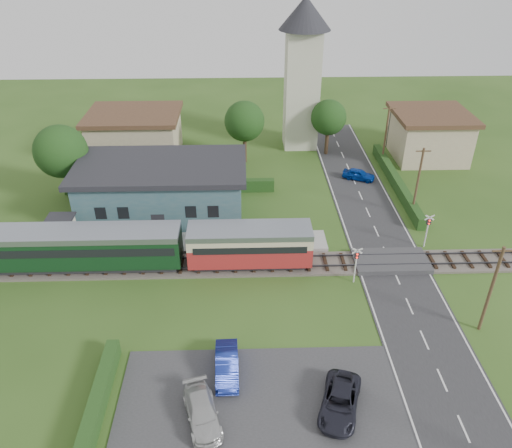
{
  "coord_description": "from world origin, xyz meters",
  "views": [
    {
      "loc": [
        -2.33,
        -31.68,
        24.72
      ],
      "look_at": [
        -1.26,
        4.0,
        2.87
      ],
      "focal_mm": 35.0,
      "sensor_mm": 36.0,
      "label": 1
    }
  ],
  "objects_px": {
    "station_building": "(163,189)",
    "crossing_signal_far": "(428,226)",
    "car_on_road": "(359,174)",
    "pedestrian_near": "(260,238)",
    "house_east": "(429,134)",
    "church_tower": "(303,64)",
    "car_park_silver": "(202,412)",
    "crossing_signal_near": "(356,260)",
    "car_park_dark": "(340,402)",
    "train": "(41,248)",
    "equipment_hut": "(62,231)",
    "pedestrian_far": "(96,233)",
    "house_west": "(136,135)",
    "car_park_blue": "(227,365)"
  },
  "relations": [
    {
      "from": "station_building",
      "to": "crossing_signal_far",
      "type": "xyz_separation_m",
      "value": [
        23.6,
        -6.6,
        -0.55
      ]
    },
    {
      "from": "car_on_road",
      "to": "pedestrian_near",
      "type": "distance_m",
      "value": 17.58
    },
    {
      "from": "crossing_signal_far",
      "to": "house_east",
      "type": "bearing_deg",
      "value": 71.92
    },
    {
      "from": "house_east",
      "to": "crossing_signal_far",
      "type": "xyz_separation_m",
      "value": [
        -6.4,
        -19.61,
        -0.66
      ]
    },
    {
      "from": "church_tower",
      "to": "car_park_silver",
      "type": "xyz_separation_m",
      "value": [
        -9.86,
        -40.94,
        -9.52
      ]
    },
    {
      "from": "crossing_signal_near",
      "to": "car_park_dark",
      "type": "relative_size",
      "value": 0.72
    },
    {
      "from": "train",
      "to": "car_park_silver",
      "type": "relative_size",
      "value": 10.09
    },
    {
      "from": "car_park_silver",
      "to": "pedestrian_near",
      "type": "height_order",
      "value": "pedestrian_near"
    },
    {
      "from": "equipment_hut",
      "to": "pedestrian_far",
      "type": "bearing_deg",
      "value": 8.11
    },
    {
      "from": "house_west",
      "to": "train",
      "type": "bearing_deg",
      "value": -98.9
    },
    {
      "from": "train",
      "to": "car_park_silver",
      "type": "xyz_separation_m",
      "value": [
        13.74,
        -14.94,
        -1.48
      ]
    },
    {
      "from": "house_east",
      "to": "crossing_signal_far",
      "type": "bearing_deg",
      "value": -108.08
    },
    {
      "from": "train",
      "to": "crossing_signal_far",
      "type": "height_order",
      "value": "train"
    },
    {
      "from": "equipment_hut",
      "to": "house_west",
      "type": "height_order",
      "value": "house_west"
    },
    {
      "from": "house_west",
      "to": "pedestrian_near",
      "type": "bearing_deg",
      "value": -55.57
    },
    {
      "from": "house_east",
      "to": "crossing_signal_far",
      "type": "height_order",
      "value": "house_east"
    },
    {
      "from": "house_east",
      "to": "pedestrian_near",
      "type": "bearing_deg",
      "value": -136.94
    },
    {
      "from": "equipment_hut",
      "to": "train",
      "type": "xyz_separation_m",
      "value": [
        -0.6,
        -3.2,
        0.43
      ]
    },
    {
      "from": "station_building",
      "to": "train",
      "type": "distance_m",
      "value": 12.46
    },
    {
      "from": "crossing_signal_far",
      "to": "car_park_silver",
      "type": "xyz_separation_m",
      "value": [
        -18.46,
        -17.33,
        -1.44
      ]
    },
    {
      "from": "house_west",
      "to": "car_park_dark",
      "type": "relative_size",
      "value": 2.37
    },
    {
      "from": "crossing_signal_far",
      "to": "church_tower",
      "type": "bearing_deg",
      "value": 110.02
    },
    {
      "from": "train",
      "to": "church_tower",
      "type": "bearing_deg",
      "value": 47.77
    },
    {
      "from": "pedestrian_near",
      "to": "car_on_road",
      "type": "bearing_deg",
      "value": -113.73
    },
    {
      "from": "crossing_signal_near",
      "to": "car_park_silver",
      "type": "relative_size",
      "value": 0.77
    },
    {
      "from": "equipment_hut",
      "to": "car_park_blue",
      "type": "distance_m",
      "value": 20.67
    },
    {
      "from": "church_tower",
      "to": "car_on_road",
      "type": "relative_size",
      "value": 5.0
    },
    {
      "from": "pedestrian_near",
      "to": "equipment_hut",
      "type": "bearing_deg",
      "value": 14.38
    },
    {
      "from": "pedestrian_far",
      "to": "church_tower",
      "type": "bearing_deg",
      "value": -66.21
    },
    {
      "from": "crossing_signal_far",
      "to": "car_park_blue",
      "type": "relative_size",
      "value": 0.8
    },
    {
      "from": "equipment_hut",
      "to": "church_tower",
      "type": "xyz_separation_m",
      "value": [
        23.0,
        22.8,
        8.48
      ]
    },
    {
      "from": "pedestrian_near",
      "to": "train",
      "type": "bearing_deg",
      "value": 24.77
    },
    {
      "from": "station_building",
      "to": "crossing_signal_far",
      "type": "bearing_deg",
      "value": -15.63
    },
    {
      "from": "crossing_signal_far",
      "to": "house_west",
      "type": "bearing_deg",
      "value": 144.23
    },
    {
      "from": "station_building",
      "to": "house_east",
      "type": "relative_size",
      "value": 1.82
    },
    {
      "from": "car_park_silver",
      "to": "crossing_signal_near",
      "type": "bearing_deg",
      "value": 32.87
    },
    {
      "from": "church_tower",
      "to": "pedestrian_near",
      "type": "height_order",
      "value": "church_tower"
    },
    {
      "from": "car_park_silver",
      "to": "car_on_road",
      "type": "bearing_deg",
      "value": 48.23
    },
    {
      "from": "crossing_signal_near",
      "to": "car_park_dark",
      "type": "distance_m",
      "value": 12.58
    },
    {
      "from": "car_on_road",
      "to": "car_park_silver",
      "type": "distance_m",
      "value": 34.37
    },
    {
      "from": "house_west",
      "to": "crossing_signal_near",
      "type": "distance_m",
      "value": 33.22
    },
    {
      "from": "station_building",
      "to": "crossing_signal_far",
      "type": "distance_m",
      "value": 24.51
    },
    {
      "from": "station_building",
      "to": "pedestrian_far",
      "type": "height_order",
      "value": "station_building"
    },
    {
      "from": "crossing_signal_near",
      "to": "pedestrian_far",
      "type": "height_order",
      "value": "crossing_signal_near"
    },
    {
      "from": "crossing_signal_near",
      "to": "car_on_road",
      "type": "distance_m",
      "value": 18.73
    },
    {
      "from": "pedestrian_far",
      "to": "house_west",
      "type": "bearing_deg",
      "value": -24.87
    },
    {
      "from": "train",
      "to": "pedestrian_near",
      "type": "distance_m",
      "value": 17.88
    },
    {
      "from": "equipment_hut",
      "to": "car_park_dark",
      "type": "distance_m",
      "value": 27.58
    },
    {
      "from": "station_building",
      "to": "car_park_dark",
      "type": "height_order",
      "value": "station_building"
    },
    {
      "from": "equipment_hut",
      "to": "crossing_signal_near",
      "type": "xyz_separation_m",
      "value": [
        24.4,
        -5.61,
        0.39
      ]
    }
  ]
}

